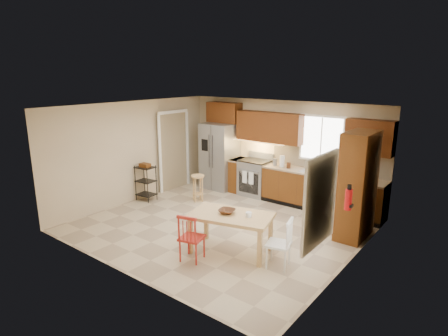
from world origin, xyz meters
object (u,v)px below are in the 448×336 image
at_px(refrigerator, 220,156).
at_px(range_stove, 255,178).
at_px(table_bowl, 227,213).
at_px(table_jar, 249,216).
at_px(soap_bottle, 329,171).
at_px(dining_table, 231,233).
at_px(chair_white, 279,243).
at_px(chair_red, 192,237).
at_px(bar_stool, 198,188).
at_px(utility_cart, 146,183).
at_px(fire_extinguisher, 348,200).
at_px(pantry, 357,186).

height_order(refrigerator, range_stove, refrigerator).
xyz_separation_m(table_bowl, table_jar, (0.41, 0.09, 0.03)).
relative_size(refrigerator, soap_bottle, 9.53).
bearing_deg(dining_table, table_bowl, 164.95).
height_order(dining_table, chair_white, chair_white).
xyz_separation_m(soap_bottle, table_jar, (-0.26, -2.84, -0.25)).
relative_size(chair_red, bar_stool, 1.26).
distance_m(range_stove, utility_cart, 2.84).
height_order(fire_extinguisher, bar_stool, fire_extinguisher).
height_order(fire_extinguisher, table_bowl, fire_extinguisher).
height_order(table_bowl, table_jar, table_jar).
relative_size(table_jar, bar_stool, 0.17).
xyz_separation_m(soap_bottle, dining_table, (-0.58, -2.93, -0.64)).
height_order(chair_white, table_bowl, chair_white).
bearing_deg(range_stove, table_bowl, -65.71).
relative_size(soap_bottle, chair_white, 0.22).
bearing_deg(soap_bottle, table_bowl, -102.90).
xyz_separation_m(soap_bottle, table_bowl, (-0.67, -2.93, -0.28)).
distance_m(range_stove, fire_extinguisher, 3.83).
distance_m(range_stove, table_jar, 3.43).
bearing_deg(chair_red, table_jar, 32.92).
bearing_deg(range_stove, chair_red, -73.28).
height_order(soap_bottle, fire_extinguisher, fire_extinguisher).
bearing_deg(refrigerator, soap_bottle, -0.45).
relative_size(refrigerator, bar_stool, 2.68).
xyz_separation_m(chair_red, utility_cart, (-3.05, 1.60, 0.03)).
distance_m(pantry, utility_cart, 5.08).
bearing_deg(pantry, table_bowl, -128.63).
relative_size(range_stove, fire_extinguisher, 2.56).
relative_size(fire_extinguisher, dining_table, 0.25).
height_order(fire_extinguisher, dining_table, fire_extinguisher).
relative_size(dining_table, chair_white, 1.70).
distance_m(fire_extinguisher, table_bowl, 2.10).
bearing_deg(chair_white, bar_stool, 48.10).
relative_size(chair_white, utility_cart, 0.94).
bearing_deg(utility_cart, table_bowl, -21.18).
bearing_deg(refrigerator, range_stove, 2.99).
bearing_deg(utility_cart, range_stove, 41.45).
xyz_separation_m(chair_white, bar_stool, (-3.26, 1.65, -0.09)).
xyz_separation_m(dining_table, bar_stool, (-2.31, 1.70, -0.01)).
distance_m(fire_extinguisher, chair_white, 1.39).
height_order(range_stove, soap_bottle, soap_bottle).
relative_size(pantry, chair_red, 2.46).
height_order(pantry, table_bowl, pantry).
height_order(soap_bottle, table_bowl, soap_bottle).
bearing_deg(table_bowl, soap_bottle, 77.10).
xyz_separation_m(soap_bottle, chair_white, (0.37, -2.88, -0.57)).
bearing_deg(soap_bottle, chair_red, -104.57).
height_order(soap_bottle, dining_table, soap_bottle).
height_order(chair_red, bar_stool, chair_red).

